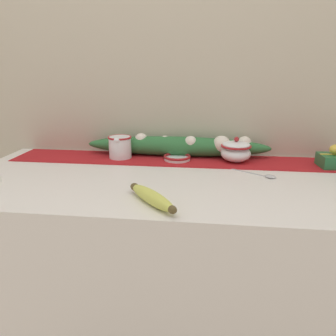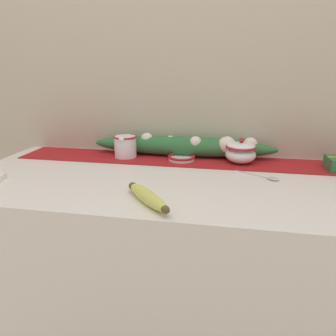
{
  "view_description": "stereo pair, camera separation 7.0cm",
  "coord_description": "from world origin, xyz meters",
  "px_view_note": "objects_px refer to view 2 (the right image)",
  "views": [
    {
      "loc": [
        0.13,
        -1.08,
        1.26
      ],
      "look_at": [
        0.0,
        -0.05,
        0.94
      ],
      "focal_mm": 35.0,
      "sensor_mm": 36.0,
      "label": 1
    },
    {
      "loc": [
        0.2,
        -1.07,
        1.26
      ],
      "look_at": [
        0.0,
        -0.05,
        0.94
      ],
      "focal_mm": 35.0,
      "sensor_mm": 36.0,
      "label": 2
    }
  ],
  "objects_px": {
    "cream_pitcher": "(125,145)",
    "sugar_bowl": "(241,152)",
    "small_dish": "(181,158)",
    "spoon": "(270,178)",
    "banana": "(147,197)"
  },
  "relations": [
    {
      "from": "sugar_bowl",
      "to": "small_dish",
      "type": "relative_size",
      "value": 1.09
    },
    {
      "from": "cream_pitcher",
      "to": "small_dish",
      "type": "distance_m",
      "value": 0.25
    },
    {
      "from": "cream_pitcher",
      "to": "sugar_bowl",
      "type": "xyz_separation_m",
      "value": [
        0.48,
        -0.0,
        -0.01
      ]
    },
    {
      "from": "small_dish",
      "to": "spoon",
      "type": "relative_size",
      "value": 0.67
    },
    {
      "from": "cream_pitcher",
      "to": "banana",
      "type": "relative_size",
      "value": 0.6
    },
    {
      "from": "cream_pitcher",
      "to": "banana",
      "type": "distance_m",
      "value": 0.51
    },
    {
      "from": "cream_pitcher",
      "to": "banana",
      "type": "xyz_separation_m",
      "value": [
        0.22,
        -0.47,
        -0.03
      ]
    },
    {
      "from": "sugar_bowl",
      "to": "small_dish",
      "type": "distance_m",
      "value": 0.24
    },
    {
      "from": "cream_pitcher",
      "to": "sugar_bowl",
      "type": "relative_size",
      "value": 0.95
    },
    {
      "from": "cream_pitcher",
      "to": "spoon",
      "type": "height_order",
      "value": "cream_pitcher"
    },
    {
      "from": "sugar_bowl",
      "to": "cream_pitcher",
      "type": "bearing_deg",
      "value": 179.86
    },
    {
      "from": "cream_pitcher",
      "to": "small_dish",
      "type": "xyz_separation_m",
      "value": [
        0.24,
        -0.01,
        -0.04
      ]
    },
    {
      "from": "small_dish",
      "to": "banana",
      "type": "xyz_separation_m",
      "value": [
        -0.03,
        -0.46,
        0.01
      ]
    },
    {
      "from": "spoon",
      "to": "cream_pitcher",
      "type": "bearing_deg",
      "value": -163.07
    },
    {
      "from": "sugar_bowl",
      "to": "banana",
      "type": "relative_size",
      "value": 0.64
    }
  ]
}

